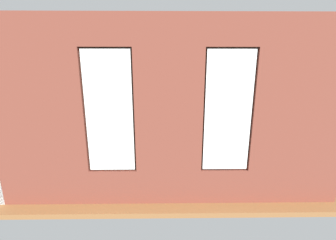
% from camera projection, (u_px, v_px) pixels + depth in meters
% --- Properties ---
extents(ground_plane, '(7.02, 6.24, 0.10)m').
position_uv_depth(ground_plane, '(167.00, 150.00, 7.04)').
color(ground_plane, brown).
extents(brick_wall_with_windows, '(6.42, 0.30, 3.39)m').
position_uv_depth(brick_wall_with_windows, '(169.00, 118.00, 3.96)').
color(brick_wall_with_windows, brown).
rests_on(brick_wall_with_windows, ground_plane).
extents(white_wall_right, '(0.10, 5.24, 3.39)m').
position_uv_depth(white_wall_right, '(56.00, 96.00, 6.38)').
color(white_wall_right, white).
rests_on(white_wall_right, ground_plane).
extents(couch_by_window, '(2.03, 0.87, 0.80)m').
position_uv_depth(couch_by_window, '(156.00, 170.00, 4.92)').
color(couch_by_window, black).
rests_on(couch_by_window, ground_plane).
extents(couch_left, '(0.95, 1.99, 0.80)m').
position_uv_depth(couch_left, '(246.00, 137.00, 7.11)').
color(couch_left, black).
rests_on(couch_left, ground_plane).
extents(coffee_table, '(1.55, 0.87, 0.45)m').
position_uv_depth(coffee_table, '(169.00, 134.00, 7.21)').
color(coffee_table, olive).
rests_on(coffee_table, ground_plane).
extents(cup_ceramic, '(0.07, 0.07, 0.09)m').
position_uv_depth(cup_ceramic, '(163.00, 130.00, 7.29)').
color(cup_ceramic, '#33567F').
rests_on(cup_ceramic, coffee_table).
extents(candle_jar, '(0.08, 0.08, 0.11)m').
position_uv_depth(candle_jar, '(182.00, 130.00, 7.34)').
color(candle_jar, '#B7333D').
rests_on(candle_jar, coffee_table).
extents(table_plant_small, '(0.13, 0.13, 0.20)m').
position_uv_depth(table_plant_small, '(173.00, 131.00, 7.05)').
color(table_plant_small, beige).
rests_on(table_plant_small, coffee_table).
extents(remote_black, '(0.16, 0.16, 0.02)m').
position_uv_depth(remote_black, '(154.00, 133.00, 7.06)').
color(remote_black, black).
rests_on(remote_black, coffee_table).
extents(remote_gray, '(0.06, 0.17, 0.02)m').
position_uv_depth(remote_gray, '(169.00, 132.00, 7.19)').
color(remote_gray, '#59595B').
rests_on(remote_gray, coffee_table).
extents(media_console, '(1.09, 0.42, 0.55)m').
position_uv_depth(media_console, '(71.00, 144.00, 6.68)').
color(media_console, black).
rests_on(media_console, ground_plane).
extents(tv_flatscreen, '(1.14, 0.20, 0.78)m').
position_uv_depth(tv_flatscreen, '(69.00, 122.00, 6.52)').
color(tv_flatscreen, black).
rests_on(tv_flatscreen, media_console).
extents(papasan_chair, '(1.05, 1.05, 0.67)m').
position_uv_depth(papasan_chair, '(166.00, 121.00, 8.70)').
color(papasan_chair, olive).
rests_on(papasan_chair, ground_plane).
extents(potted_plant_mid_room_small, '(0.39, 0.39, 0.56)m').
position_uv_depth(potted_plant_mid_room_small, '(195.00, 129.00, 7.83)').
color(potted_plant_mid_room_small, '#47423D').
rests_on(potted_plant_mid_room_small, ground_plane).
extents(potted_plant_near_tv, '(0.54, 0.54, 0.89)m').
position_uv_depth(potted_plant_near_tv, '(76.00, 147.00, 5.66)').
color(potted_plant_near_tv, beige).
rests_on(potted_plant_near_tv, ground_plane).
extents(potted_plant_foreground_right, '(1.18, 1.06, 1.50)m').
position_uv_depth(potted_plant_foreground_right, '(101.00, 108.00, 8.78)').
color(potted_plant_foreground_right, gray).
rests_on(potted_plant_foreground_right, ground_plane).
extents(potted_plant_corner_near_left, '(0.60, 0.60, 1.06)m').
position_uv_depth(potted_plant_corner_near_left, '(233.00, 114.00, 8.96)').
color(potted_plant_corner_near_left, beige).
rests_on(potted_plant_corner_near_left, ground_plane).
extents(potted_plant_between_couches, '(1.11, 1.00, 1.21)m').
position_uv_depth(potted_plant_between_couches, '(222.00, 158.00, 4.94)').
color(potted_plant_between_couches, gray).
rests_on(potted_plant_between_couches, ground_plane).
extents(potted_plant_corner_far_left, '(0.76, 0.72, 1.16)m').
position_uv_depth(potted_plant_corner_far_left, '(293.00, 163.00, 4.80)').
color(potted_plant_corner_far_left, gray).
rests_on(potted_plant_corner_far_left, ground_plane).
extents(potted_plant_by_left_couch, '(0.33, 0.33, 0.56)m').
position_uv_depth(potted_plant_by_left_couch, '(223.00, 124.00, 8.48)').
color(potted_plant_by_left_couch, '#47423D').
rests_on(potted_plant_by_left_couch, ground_plane).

